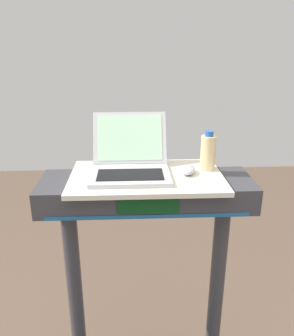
# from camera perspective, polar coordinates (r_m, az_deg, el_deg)

# --- Properties ---
(desk_board) EXTENTS (0.64, 0.39, 0.02)m
(desk_board) POSITION_cam_1_polar(r_m,az_deg,el_deg) (1.44, -0.09, -1.55)
(desk_board) COLOR beige
(desk_board) RESTS_ON treadmill_base
(laptop) EXTENTS (0.33, 0.35, 0.23)m
(laptop) POSITION_cam_1_polar(r_m,az_deg,el_deg) (1.45, -2.83, 0.98)
(laptop) COLOR #B7B7BC
(laptop) RESTS_ON desk_board
(computer_mouse) EXTENTS (0.08, 0.11, 0.03)m
(computer_mouse) POSITION_cam_1_polar(r_m,az_deg,el_deg) (1.46, 6.85, -0.30)
(computer_mouse) COLOR #B2B2B7
(computer_mouse) RESTS_ON desk_board
(water_bottle) EXTENTS (0.07, 0.07, 0.17)m
(water_bottle) POSITION_cam_1_polar(r_m,az_deg,el_deg) (1.50, 10.12, 2.60)
(water_bottle) COLOR beige
(water_bottle) RESTS_ON desk_board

